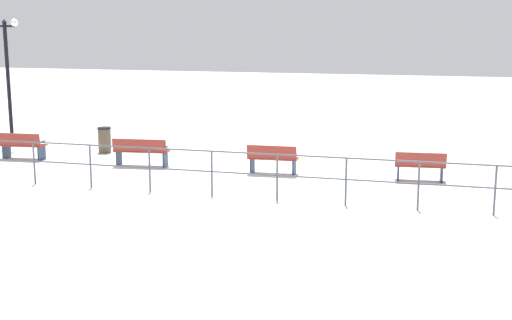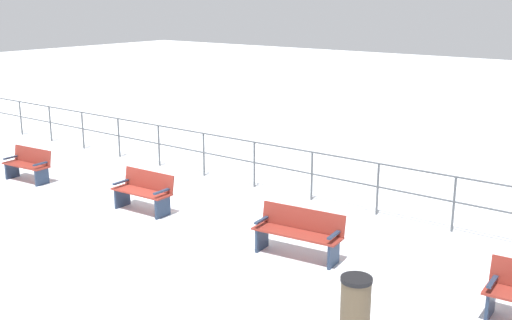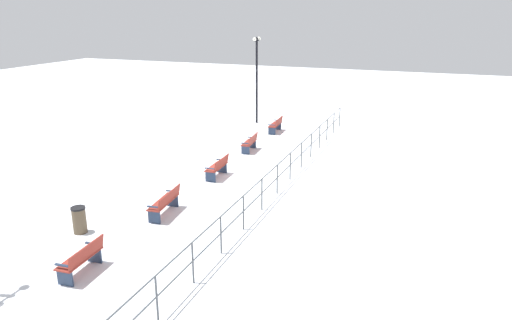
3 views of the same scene
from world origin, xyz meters
name	(u,v)px [view 3 (image 3 of 3)]	position (x,y,z in m)	size (l,w,h in m)	color
ground_plane	(213,177)	(0.00, 0.00, 0.00)	(80.00, 80.00, 0.00)	white
bench_nearest	(276,125)	(0.00, -8.19, 0.45)	(0.60, 1.50, 0.84)	maroon
bench_second	(250,143)	(-0.04, -4.10, 0.44)	(0.62, 1.40, 0.83)	maroon
bench_third	(218,167)	(-0.22, 0.00, 0.46)	(0.61, 1.45, 0.87)	maroon
bench_fourth	(165,202)	(-0.20, 4.08, 0.47)	(0.70, 1.70, 0.87)	maroon
bench_fifth	(82,259)	(-0.16, 8.18, 0.45)	(0.65, 1.45, 0.87)	maroon
lamppost_near	(257,71)	(1.90, -10.05, 3.18)	(0.22, 0.95, 5.20)	black
waterfront_railing	(284,168)	(-3.10, 0.00, 0.77)	(0.05, 21.78, 1.16)	#4C5156
trash_bin	(79,220)	(1.59, 6.23, 0.43)	(0.44, 0.44, 0.86)	brown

